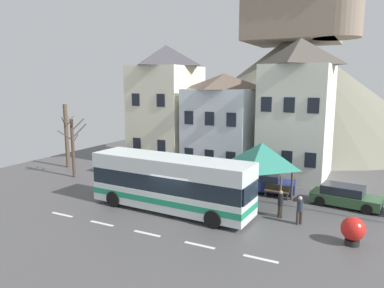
% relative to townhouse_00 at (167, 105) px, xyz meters
% --- Properties ---
extents(ground_plane, '(40.00, 60.00, 0.07)m').
position_rel_townhouse_00_xyz_m(ground_plane, '(7.68, -12.14, -5.59)').
color(ground_plane, '#4E4C4E').
extents(townhouse_00, '(5.20, 6.34, 11.11)m').
position_rel_townhouse_00_xyz_m(townhouse_00, '(0.00, 0.00, 0.00)').
color(townhouse_00, beige).
rests_on(townhouse_00, ground_plane).
extents(townhouse_01, '(5.61, 6.13, 8.45)m').
position_rel_townhouse_00_xyz_m(townhouse_01, '(5.88, -0.11, -1.33)').
color(townhouse_01, silver).
rests_on(townhouse_01, ground_plane).
extents(townhouse_02, '(5.04, 6.73, 11.14)m').
position_rel_townhouse_00_xyz_m(townhouse_02, '(12.17, 0.20, 0.01)').
color(townhouse_02, silver).
rests_on(townhouse_02, ground_plane).
extents(hilltop_castle, '(37.24, 37.24, 22.21)m').
position_rel_townhouse_00_xyz_m(hilltop_castle, '(7.51, 20.56, 1.89)').
color(hilltop_castle, slate).
rests_on(hilltop_castle, ground_plane).
extents(transit_bus, '(10.32, 3.05, 3.30)m').
position_rel_townhouse_00_xyz_m(transit_bus, '(7.04, -11.49, -3.89)').
color(transit_bus, silver).
rests_on(transit_bus, ground_plane).
extents(bus_shelter, '(3.60, 3.60, 3.97)m').
position_rel_townhouse_00_xyz_m(bus_shelter, '(11.55, -7.82, -2.39)').
color(bus_shelter, '#473D33').
rests_on(bus_shelter, ground_plane).
extents(parked_car_00, '(4.39, 2.00, 1.23)m').
position_rel_townhouse_00_xyz_m(parked_car_00, '(-1.63, -5.43, -4.94)').
color(parked_car_00, silver).
rests_on(parked_car_00, ground_plane).
extents(parked_car_01, '(4.27, 2.29, 1.33)m').
position_rel_townhouse_00_xyz_m(parked_car_01, '(16.45, -5.91, -4.91)').
color(parked_car_01, '#325733').
rests_on(parked_car_01, ground_plane).
extents(parked_car_03, '(4.68, 2.36, 1.31)m').
position_rel_townhouse_00_xyz_m(parked_car_03, '(10.93, -5.21, -4.91)').
color(parked_car_03, navy).
rests_on(parked_car_03, ground_plane).
extents(pedestrian_00, '(0.33, 0.33, 1.60)m').
position_rel_townhouse_00_xyz_m(pedestrian_00, '(14.46, -10.23, -4.73)').
color(pedestrian_00, '#38332D').
rests_on(pedestrian_00, ground_plane).
extents(pedestrian_01, '(0.30, 0.30, 1.63)m').
position_rel_townhouse_00_xyz_m(pedestrian_01, '(13.28, -9.72, -4.60)').
color(pedestrian_01, '#38332D').
rests_on(pedestrian_01, ground_plane).
extents(public_bench, '(1.62, 0.48, 0.87)m').
position_rel_townhouse_00_xyz_m(public_bench, '(12.23, -6.18, -5.08)').
color(public_bench, '#473828').
rests_on(public_bench, ground_plane).
extents(harbour_buoy, '(1.13, 1.13, 1.38)m').
position_rel_townhouse_00_xyz_m(harbour_buoy, '(17.20, -11.69, -4.79)').
color(harbour_buoy, black).
rests_on(harbour_buoy, ground_plane).
extents(bare_tree_00, '(1.26, 1.69, 5.77)m').
position_rel_townhouse_00_xyz_m(bare_tree_00, '(-7.05, -5.92, -2.62)').
color(bare_tree_00, brown).
rests_on(bare_tree_00, ground_plane).
extents(bare_tree_01, '(2.09, 1.34, 4.89)m').
position_rel_townhouse_00_xyz_m(bare_tree_01, '(-3.96, -8.26, -2.92)').
color(bare_tree_01, '#47382D').
rests_on(bare_tree_01, ground_plane).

